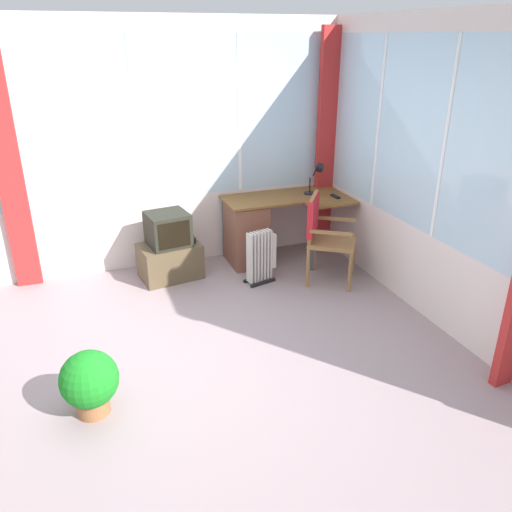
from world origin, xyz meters
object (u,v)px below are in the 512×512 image
desk_lamp (318,174)px  wooden_armchair (321,228)px  tv_remote (335,196)px  potted_plant (90,382)px  tv_on_stand (170,250)px  space_heater (262,256)px  desk (252,229)px

desk_lamp → wooden_armchair: size_ratio=0.40×
tv_remote → potted_plant: 3.47m
potted_plant → tv_on_stand: bearing=64.4°
wooden_armchair → space_heater: bearing=164.9°
tv_remote → potted_plant: (-2.88, -1.86, -0.51)m
desk_lamp → wooden_armchair: desk_lamp is taller
desk → space_heater: desk is taller
desk_lamp → tv_remote: bearing=-50.8°
wooden_armchair → desk_lamp: bearing=67.8°
tv_remote → tv_on_stand: (-1.92, 0.15, -0.45)m
wooden_armchair → tv_on_stand: (-1.52, 0.61, -0.27)m
desk → wooden_armchair: 0.90m
desk_lamp → tv_on_stand: desk_lamp is taller
desk → wooden_armchair: bearing=-52.7°
space_heater → potted_plant: size_ratio=1.20×
space_heater → potted_plant: space_heater is taller
space_heater → tv_on_stand: bearing=153.9°
desk_lamp → potted_plant: bearing=-143.3°
tv_remote → wooden_armchair: (-0.40, -0.46, -0.18)m
wooden_armchair → tv_on_stand: wooden_armchair is taller
space_heater → wooden_armchair: bearing=-15.1°
desk_lamp → potted_plant: desk_lamp is taller
desk → potted_plant: size_ratio=2.87×
wooden_armchair → tv_on_stand: size_ratio=1.27×
wooden_armchair → potted_plant: (-2.48, -1.40, -0.34)m
desk → tv_remote: (0.94, -0.24, 0.36)m
desk → space_heater: bearing=-98.3°
tv_on_stand → space_heater: tv_on_stand is taller
desk_lamp → desk: bearing=175.5°
tv_on_stand → space_heater: size_ratio=1.28×
tv_remote → potted_plant: size_ratio=0.31×
tv_remote → wooden_armchair: 0.64m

